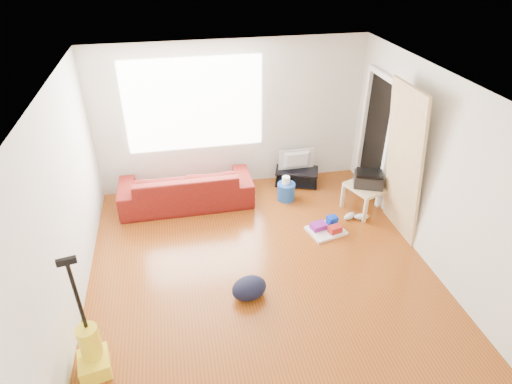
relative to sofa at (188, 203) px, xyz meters
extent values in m
cube|color=#693A09|center=(0.86, -1.95, 0.00)|extent=(4.50, 5.00, 0.01)
cube|color=white|center=(0.86, -1.95, 2.50)|extent=(4.50, 5.00, 0.01)
cube|color=silver|center=(0.86, 0.55, 1.25)|extent=(4.50, 0.01, 2.50)
cube|color=silver|center=(-1.39, -1.95, 1.25)|extent=(0.01, 5.00, 2.50)
cube|color=silver|center=(3.11, -1.95, 1.25)|extent=(0.01, 5.00, 2.50)
cube|color=white|center=(0.26, 0.53, 1.50)|extent=(2.20, 0.01, 1.50)
cube|color=white|center=(3.07, -0.70, 1.00)|extent=(0.06, 0.08, 2.00)
cube|color=white|center=(3.07, 0.20, 1.00)|extent=(0.06, 0.08, 2.00)
cube|color=white|center=(3.07, -0.25, 2.04)|extent=(0.06, 0.98, 0.08)
cube|color=black|center=(3.10, -0.25, 1.00)|extent=(0.01, 0.86, 1.98)
imported|color=#520B0C|center=(0.00, 0.00, 0.00)|extent=(2.14, 0.84, 0.62)
cube|color=black|center=(1.96, 0.27, 0.03)|extent=(0.84, 0.64, 0.03)
cube|color=black|center=(1.96, 0.27, 0.26)|extent=(0.84, 0.64, 0.03)
cylinder|color=black|center=(1.58, 0.21, 0.14)|extent=(0.03, 0.03, 0.28)
cylinder|color=black|center=(1.69, 0.55, 0.14)|extent=(0.03, 0.03, 0.28)
cylinder|color=black|center=(2.22, -0.01, 0.14)|extent=(0.03, 0.03, 0.28)
cylinder|color=black|center=(2.34, 0.33, 0.14)|extent=(0.03, 0.03, 0.28)
imported|color=black|center=(1.96, 0.27, 0.46)|extent=(0.63, 0.08, 0.36)
cube|color=tan|center=(2.81, -0.75, 0.43)|extent=(0.72, 0.72, 0.05)
cube|color=tan|center=(2.66, -1.08, 0.20)|extent=(0.05, 0.05, 0.41)
cube|color=tan|center=(2.48, -0.61, 0.20)|extent=(0.05, 0.05, 0.41)
cube|color=tan|center=(3.14, -0.90, 0.20)|extent=(0.05, 0.05, 0.41)
cube|color=tan|center=(2.96, -0.43, 0.20)|extent=(0.05, 0.05, 0.41)
cube|color=black|center=(2.81, -0.75, 0.55)|extent=(0.54, 0.48, 0.19)
cube|color=black|center=(2.81, -0.75, 0.67)|extent=(0.48, 0.42, 0.04)
cylinder|color=#1B4CA7|center=(1.64, -0.20, 0.00)|extent=(0.39, 0.39, 0.30)
cylinder|color=white|center=(1.64, -0.18, 0.21)|extent=(0.13, 0.13, 0.12)
cube|color=white|center=(2.00, -1.21, 0.02)|extent=(0.61, 0.53, 0.04)
cube|color=maroon|center=(2.10, -1.30, 0.09)|extent=(0.21, 0.17, 0.10)
cube|color=#721680|center=(1.89, -1.16, 0.08)|extent=(0.26, 0.22, 0.08)
cube|color=#082AAF|center=(2.12, -1.11, 0.11)|extent=(0.17, 0.16, 0.15)
ellipsoid|color=black|center=(0.62, -2.28, 0.00)|extent=(0.55, 0.50, 0.25)
ellipsoid|color=silver|center=(2.47, -0.96, 0.05)|extent=(0.26, 0.21, 0.10)
ellipsoid|color=silver|center=(2.65, -1.01, 0.05)|extent=(0.25, 0.13, 0.10)
cube|color=yellow|center=(-1.14, -3.01, 0.10)|extent=(0.36, 0.39, 0.19)
cylinder|color=yellow|center=(-1.14, -2.95, 0.38)|extent=(0.21, 0.21, 0.38)
cylinder|color=black|center=(-1.14, -2.92, 0.97)|extent=(0.04, 0.04, 0.81)
cube|color=black|center=(-1.14, -2.92, 1.41)|extent=(0.18, 0.07, 0.06)
cube|color=tan|center=(2.99, -1.34, 0.00)|extent=(0.28, 0.90, 2.24)
camera|label=1|loc=(-0.07, -6.08, 3.91)|focal=30.00mm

